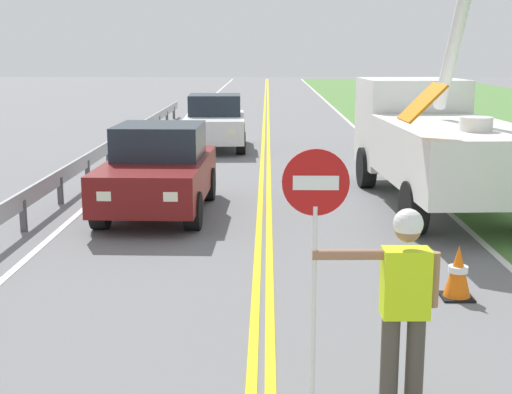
{
  "coord_description": "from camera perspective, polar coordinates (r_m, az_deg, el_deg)",
  "views": [
    {
      "loc": [
        0.05,
        -1.56,
        3.13
      ],
      "look_at": [
        -0.1,
        7.8,
        1.2
      ],
      "focal_mm": 50.55,
      "sensor_mm": 36.0,
      "label": 1
    }
  ],
  "objects": [
    {
      "name": "traffic_cone_lead",
      "position": [
        9.56,
        15.68,
        -5.8
      ],
      "size": [
        0.4,
        0.4,
        0.7
      ],
      "color": "orange",
      "rests_on": "ground"
    },
    {
      "name": "oncoming_sedan_nearest",
      "position": [
        14.0,
        -7.71,
        2.1
      ],
      "size": [
        1.99,
        4.14,
        1.7
      ],
      "color": "maroon",
      "rests_on": "ground"
    },
    {
      "name": "utility_bucket_truck",
      "position": [
        15.14,
        13.93,
        4.87
      ],
      "size": [
        2.67,
        6.92,
        6.0
      ],
      "color": "white",
      "rests_on": "ground"
    },
    {
      "name": "oncoming_sedan_second",
      "position": [
        23.04,
        -3.27,
        5.92
      ],
      "size": [
        2.05,
        4.17,
        1.7
      ],
      "color": "silver",
      "rests_on": "ground"
    },
    {
      "name": "edge_line_right",
      "position": [
        22.07,
        10.16,
        3.33
      ],
      "size": [
        0.12,
        110.0,
        0.01
      ],
      "primitive_type": "cube",
      "color": "silver",
      "rests_on": "ground"
    },
    {
      "name": "stop_sign_paddle",
      "position": [
        6.03,
        4.69,
        -2.04
      ],
      "size": [
        0.56,
        0.04,
        2.33
      ],
      "color": "silver",
      "rests_on": "ground"
    },
    {
      "name": "centerline_yellow_right",
      "position": [
        21.79,
        1.0,
        3.41
      ],
      "size": [
        0.11,
        110.0,
        0.01
      ],
      "primitive_type": "cube",
      "color": "yellow",
      "rests_on": "ground"
    },
    {
      "name": "flagger_worker",
      "position": [
        6.33,
        11.61,
        -7.83
      ],
      "size": [
        1.09,
        0.25,
        1.83
      ],
      "color": "#474238",
      "rests_on": "ground"
    },
    {
      "name": "edge_line_left",
      "position": [
        22.09,
        -8.64,
        3.39
      ],
      "size": [
        0.12,
        110.0,
        0.01
      ],
      "primitive_type": "cube",
      "color": "silver",
      "rests_on": "ground"
    },
    {
      "name": "guardrail_left_shoulder",
      "position": [
        18.55,
        -12.38,
        3.29
      ],
      "size": [
        0.1,
        32.0,
        0.71
      ],
      "color": "#9EA0A3",
      "rests_on": "ground"
    },
    {
      "name": "centerline_yellow_left",
      "position": [
        21.79,
        0.52,
        3.41
      ],
      "size": [
        0.11,
        110.0,
        0.01
      ],
      "primitive_type": "cube",
      "color": "yellow",
      "rests_on": "ground"
    }
  ]
}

